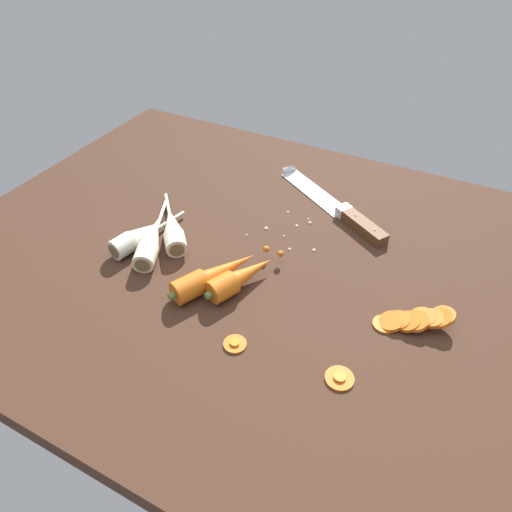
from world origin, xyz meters
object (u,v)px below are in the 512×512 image
chefs_knife (326,199)px  whole_carrot (213,275)px  parsnip_mid_left (173,229)px  carrot_slice_stray_near (235,343)px  carrot_slice_stack (414,320)px  whole_carrot_second (240,277)px  parsnip_mid_right (138,237)px  parsnip_front (151,241)px  carrot_slice_stray_mid (340,378)px

chefs_knife → whole_carrot: bearing=-104.1°
chefs_knife → parsnip_mid_left: parsnip_mid_left is taller
carrot_slice_stray_near → chefs_knife: bearing=92.0°
chefs_knife → carrot_slice_stack: size_ratio=2.67×
whole_carrot_second → parsnip_mid_right: 22.79cm
parsnip_mid_left → carrot_slice_stray_near: 29.66cm
parsnip_front → carrot_slice_stray_mid: bearing=-15.2°
whole_carrot_second → carrot_slice_stack: size_ratio=1.35×
parsnip_mid_left → carrot_slice_stack: size_ratio=1.43×
parsnip_front → carrot_slice_stack: parsnip_front is taller
carrot_slice_stray_mid → carrot_slice_stack: bearing=64.7°
whole_carrot → parsnip_front: bearing=169.6°
whole_carrot_second → carrot_slice_stack: bearing=9.5°
whole_carrot → carrot_slice_stack: whole_carrot is taller
parsnip_front → parsnip_mid_left: same height
parsnip_mid_right → carrot_slice_stack: bearing=4.2°
parsnip_mid_left → carrot_slice_stray_near: bearing=-36.8°
parsnip_front → chefs_knife: bearing=51.8°
whole_carrot_second → carrot_slice_stack: whole_carrot_second is taller
whole_carrot_second → parsnip_front: bearing=176.6°
chefs_knife → parsnip_mid_right: 40.41cm
parsnip_mid_left → whole_carrot_second: bearing=-18.6°
parsnip_mid_left → carrot_slice_stack: (47.11, -1.31, -0.66)cm
chefs_knife → parsnip_mid_left: 33.66cm
chefs_knife → whole_carrot: (-8.28, -33.02, 1.45)cm
whole_carrot_second → carrot_slice_stray_near: 12.92cm
chefs_knife → carrot_slice_stack: bearing=-46.9°
parsnip_mid_right → carrot_slice_stack: 51.73cm
chefs_knife → carrot_slice_stray_near: size_ratio=8.66×
carrot_slice_stack → chefs_knife: bearing=133.1°
parsnip_mid_left → carrot_slice_stack: parsnip_mid_left is taller
carrot_slice_stack → carrot_slice_stray_mid: (-7.05, -14.93, -0.96)cm
chefs_knife → carrot_slice_stray_near: bearing=-88.0°
whole_carrot_second → parsnip_mid_right: whole_carrot_second is taller
whole_carrot → carrot_slice_stray_near: size_ratio=5.27×
carrot_slice_stack → carrot_slice_stray_near: carrot_slice_stack is taller
whole_carrot_second → parsnip_front: (-19.82, 1.18, -0.12)cm
whole_carrot → carrot_slice_stack: size_ratio=1.62×
chefs_knife → parsnip_mid_left: (-22.25, -25.22, 1.33)cm
parsnip_mid_right → carrot_slice_stray_near: parsnip_mid_right is taller
parsnip_front → carrot_slice_stray_mid: 43.12cm
carrot_slice_stack → parsnip_mid_right: bearing=-175.8°
whole_carrot → whole_carrot_second: same height
whole_carrot_second → carrot_slice_stray_near: size_ratio=4.39×
parsnip_mid_left → parsnip_mid_right: bearing=-131.5°
chefs_knife → parsnip_front: 38.45cm
carrot_slice_stray_mid → carrot_slice_stray_near: bearing=-174.8°
parsnip_mid_right → carrot_slice_stray_mid: (44.53, -11.18, -1.62)cm
parsnip_mid_right → carrot_slice_stray_near: (28.21, -12.67, -1.62)cm
carrot_slice_stray_mid → parsnip_mid_right: bearing=165.9°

